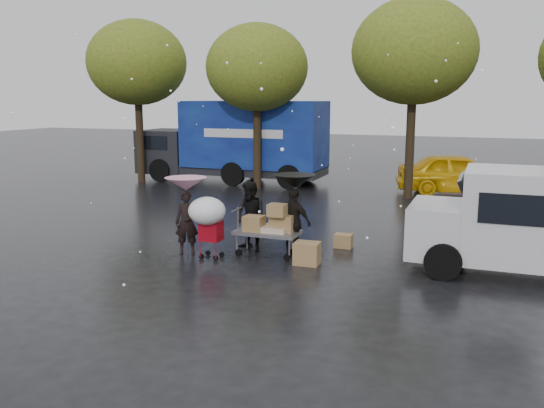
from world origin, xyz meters
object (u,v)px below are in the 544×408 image
at_px(shopping_cart, 208,214).
at_px(person_black, 294,222).
at_px(vendor_cart, 271,225).
at_px(yellow_taxi, 458,174).
at_px(white_van, 541,221).
at_px(person_pink, 187,222).
at_px(blue_truck, 237,142).

bearing_deg(shopping_cart, person_black, 32.03).
distance_m(person_black, vendor_cart, 0.55).
bearing_deg(yellow_taxi, vendor_cart, 148.40).
bearing_deg(white_van, shopping_cart, -168.82).
relative_size(vendor_cart, white_van, 0.31).
bearing_deg(person_black, yellow_taxi, -87.05).
height_order(person_pink, white_van, white_van).
height_order(person_black, white_van, white_van).
distance_m(person_pink, vendor_cart, 1.97).
bearing_deg(vendor_cart, blue_truck, 118.05).
xyz_separation_m(person_black, yellow_taxi, (3.06, 10.52, -0.02)).
bearing_deg(person_pink, shopping_cart, -42.79).
distance_m(blue_truck, yellow_taxi, 9.29).
relative_size(blue_truck, yellow_taxi, 1.81).
distance_m(white_van, blue_truck, 15.27).
xyz_separation_m(white_van, yellow_taxi, (-2.18, 10.21, -0.38)).
bearing_deg(person_pink, yellow_taxi, 43.25).
bearing_deg(vendor_cart, white_van, 5.19).
distance_m(person_pink, blue_truck, 11.89).
distance_m(person_pink, white_van, 7.72).
bearing_deg(blue_truck, white_van, -41.58).
bearing_deg(white_van, yellow_taxi, 102.05).
distance_m(person_black, white_van, 5.26).
bearing_deg(person_black, shopping_cart, 51.19).
height_order(person_black, shopping_cart, person_black).
xyz_separation_m(person_pink, blue_truck, (-3.78, 11.22, 0.99)).
distance_m(vendor_cart, white_van, 5.78).
xyz_separation_m(vendor_cart, shopping_cart, (-1.19, -0.85, 0.34)).
bearing_deg(blue_truck, person_black, -59.38).
bearing_deg(shopping_cart, white_van, 11.18).
bearing_deg(blue_truck, vendor_cart, -61.95).
relative_size(white_van, blue_truck, 0.59).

